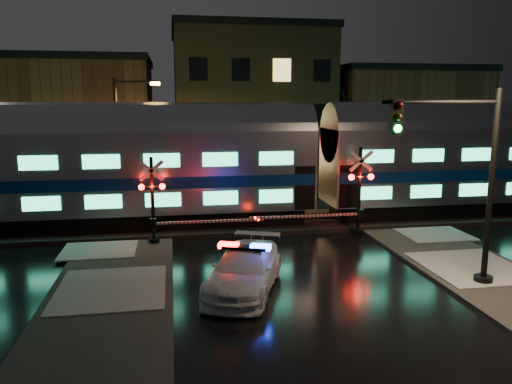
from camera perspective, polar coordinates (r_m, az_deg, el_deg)
ground at (r=20.62m, az=3.20°, el=-7.21°), size 120.00×120.00×0.00m
ballast at (r=25.30m, az=0.71°, el=-3.58°), size 90.00×4.20×0.24m
sidewalk_left at (r=14.69m, az=-17.52°, el=-14.96°), size 4.00×20.00×0.12m
building_left at (r=42.09m, az=-21.55°, el=7.33°), size 14.00×10.00×9.00m
building_mid at (r=42.15m, az=-0.86°, el=9.75°), size 12.00×11.00×11.50m
building_right at (r=45.54m, az=15.78°, el=7.52°), size 12.00×10.00×8.50m
train at (r=25.39m, az=7.17°, el=3.88°), size 51.00×3.12×5.92m
police_car at (r=16.74m, az=-1.31°, el=-8.82°), size 3.60×5.33×1.60m
crossing_signal_right at (r=23.39m, az=10.95°, el=-0.92°), size 5.86×0.66×4.15m
crossing_signal_left at (r=21.96m, az=-10.77°, el=-1.97°), size 5.47×0.64×3.87m
traffic_light at (r=17.59m, az=22.59°, el=0.75°), size 4.29×0.74×6.63m
streetlight at (r=28.35m, az=-15.07°, el=6.10°), size 2.48×0.26×7.42m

